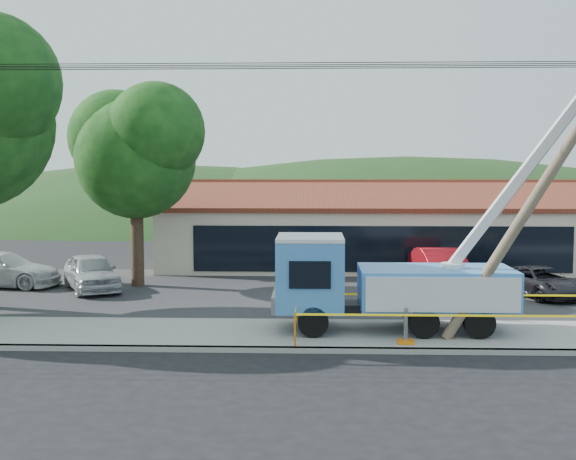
# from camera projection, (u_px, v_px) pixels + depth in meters

# --- Properties ---
(ground) EXTENTS (120.00, 120.00, 0.00)m
(ground) POSITION_uv_depth(u_px,v_px,m) (284.00, 373.00, 18.69)
(ground) COLOR black
(ground) RESTS_ON ground
(curb) EXTENTS (60.00, 0.25, 0.15)m
(curb) POSITION_uv_depth(u_px,v_px,m) (287.00, 350.00, 20.77)
(curb) COLOR gray
(curb) RESTS_ON ground
(sidewalk) EXTENTS (60.00, 4.00, 0.15)m
(sidewalk) POSITION_uv_depth(u_px,v_px,m) (289.00, 334.00, 22.66)
(sidewalk) COLOR gray
(sidewalk) RESTS_ON ground
(parking_lot) EXTENTS (60.00, 12.00, 0.10)m
(parking_lot) POSITION_uv_depth(u_px,v_px,m) (296.00, 292.00, 30.63)
(parking_lot) COLOR #28282B
(parking_lot) RESTS_ON ground
(strip_mall) EXTENTS (22.50, 8.53, 4.67)m
(strip_mall) POSITION_uv_depth(u_px,v_px,m) (375.00, 232.00, 38.28)
(strip_mall) COLOR beige
(strip_mall) RESTS_ON ground
(tree_lot) EXTENTS (6.30, 5.60, 8.94)m
(tree_lot) POSITION_uv_depth(u_px,v_px,m) (136.00, 147.00, 31.34)
(tree_lot) COLOR #332316
(tree_lot) RESTS_ON ground
(hill_west) EXTENTS (78.40, 56.00, 28.00)m
(hill_west) POSITION_uv_depth(u_px,v_px,m) (160.00, 219.00, 73.98)
(hill_west) COLOR #1B3613
(hill_west) RESTS_ON ground
(hill_center) EXTENTS (89.60, 64.00, 32.00)m
(hill_center) POSITION_uv_depth(u_px,v_px,m) (405.00, 220.00, 73.09)
(hill_center) COLOR #1B3613
(hill_center) RESTS_ON ground
(utility_truck) EXTENTS (10.65, 4.03, 8.70)m
(utility_truck) POSITION_uv_depth(u_px,v_px,m) (386.00, 280.00, 22.87)
(utility_truck) COLOR black
(utility_truck) RESTS_ON ground
(leaning_pole) EXTENTS (5.32, 1.86, 8.62)m
(leaning_pole) POSITION_uv_depth(u_px,v_px,m) (544.00, 184.00, 21.30)
(leaning_pole) COLOR brown
(leaning_pole) RESTS_ON ground
(caution_tape) EXTENTS (11.64, 3.43, 0.99)m
(caution_tape) POSITION_uv_depth(u_px,v_px,m) (483.00, 311.00, 22.28)
(caution_tape) COLOR orange
(caution_tape) RESTS_ON ground
(car_silver) EXTENTS (3.77, 4.91, 1.56)m
(car_silver) POSITION_uv_depth(u_px,v_px,m) (92.00, 293.00, 30.66)
(car_silver) COLOR #B0B3B7
(car_silver) RESTS_ON ground
(car_red) EXTENTS (2.34, 5.24, 1.67)m
(car_red) POSITION_uv_depth(u_px,v_px,m) (441.00, 290.00, 31.43)
(car_red) COLOR maroon
(car_red) RESTS_ON ground
(car_white) EXTENTS (5.42, 2.80, 1.50)m
(car_white) POSITION_uv_depth(u_px,v_px,m) (3.00, 289.00, 31.66)
(car_white) COLOR silver
(car_white) RESTS_ON ground
(car_dark) EXTENTS (3.21, 4.71, 1.20)m
(car_dark) POSITION_uv_depth(u_px,v_px,m) (540.00, 299.00, 29.25)
(car_dark) COLOR black
(car_dark) RESTS_ON ground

